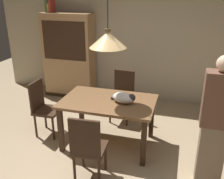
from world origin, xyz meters
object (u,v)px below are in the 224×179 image
object	(u,v)px
book_red_tall	(52,5)
person_standing	(215,124)
dining_table	(108,106)
cat_sleeping	(124,98)
pendant_lamp	(108,40)
book_green_slim	(48,6)
hutch_bookcase	(69,57)
chair_far_back	(123,94)
book_yellow_short	(50,8)
chair_near_front	(88,146)
chair_left_side	(43,106)

from	to	relation	value
book_red_tall	person_standing	distance (m)	4.08
dining_table	cat_sleeping	size ratio (longest dim) A/B	3.49
pendant_lamp	book_green_slim	bearing A→B (deg)	137.44
book_green_slim	book_red_tall	xyz separation A→B (m)	(0.11, 0.00, 0.01)
hutch_bookcase	book_green_slim	size ratio (longest dim) A/B	7.12
chair_far_back	cat_sleeping	xyz separation A→B (m)	(0.24, -0.89, 0.32)
book_yellow_short	book_red_tall	bearing A→B (deg)	0.00
book_green_slim	book_yellow_short	world-z (taller)	book_green_slim
book_green_slim	person_standing	world-z (taller)	book_green_slim
chair_near_front	book_red_tall	size ratio (longest dim) A/B	3.32
hutch_bookcase	book_green_slim	bearing A→B (deg)	179.80
cat_sleeping	book_yellow_short	world-z (taller)	book_yellow_short
chair_near_front	book_red_tall	xyz separation A→B (m)	(-1.77, 2.60, 1.48)
book_green_slim	chair_near_front	bearing A→B (deg)	-54.13
dining_table	chair_near_front	world-z (taller)	chair_near_front
chair_near_front	hutch_bookcase	size ratio (longest dim) A/B	0.50
book_yellow_short	chair_far_back	bearing A→B (deg)	-24.77
book_yellow_short	book_red_tall	world-z (taller)	book_red_tall
pendant_lamp	person_standing	size ratio (longest dim) A/B	0.78
book_green_slim	book_yellow_short	bearing A→B (deg)	0.00
person_standing	chair_far_back	bearing A→B (deg)	136.66
chair_near_front	book_green_slim	bearing A→B (deg)	125.87
cat_sleeping	book_yellow_short	xyz separation A→B (m)	(-2.07, 1.73, 1.11)
chair_near_front	book_yellow_short	world-z (taller)	book_yellow_short
chair_near_front	cat_sleeping	size ratio (longest dim) A/B	2.32
dining_table	chair_far_back	bearing A→B (deg)	89.70
chair_near_front	cat_sleeping	bearing A→B (deg)	74.36
chair_far_back	person_standing	bearing A→B (deg)	-43.34
chair_far_back	cat_sleeping	bearing A→B (deg)	-74.73
chair_far_back	hutch_bookcase	bearing A→B (deg)	149.74
chair_near_front	pendant_lamp	size ratio (longest dim) A/B	0.72
dining_table	hutch_bookcase	world-z (taller)	hutch_bookcase
hutch_bookcase	dining_table	bearing A→B (deg)	-50.09
chair_left_side	book_yellow_short	xyz separation A→B (m)	(-0.70, 1.72, 1.43)
book_green_slim	cat_sleeping	bearing A→B (deg)	-39.24
hutch_bookcase	chair_left_side	bearing A→B (deg)	-79.77
cat_sleeping	chair_far_back	bearing A→B (deg)	105.27
chair_far_back	person_standing	xyz separation A→B (m)	(1.45, -1.37, 0.33)
cat_sleeping	hutch_bookcase	size ratio (longest dim) A/B	0.22
dining_table	hutch_bookcase	xyz separation A→B (m)	(-1.44, 1.72, 0.24)
hutch_bookcase	book_yellow_short	bearing A→B (deg)	179.78
book_green_slim	dining_table	bearing A→B (deg)	-42.56
book_green_slim	person_standing	distance (m)	4.16
cat_sleeping	pendant_lamp	bearing A→B (deg)	177.34
pendant_lamp	chair_far_back	bearing A→B (deg)	89.70
chair_far_back	book_yellow_short	distance (m)	2.47
book_yellow_short	cat_sleeping	bearing A→B (deg)	-39.93
book_red_tall	person_standing	size ratio (longest dim) A/B	0.17
hutch_bookcase	book_red_tall	world-z (taller)	book_red_tall
chair_left_side	chair_near_front	distance (m)	1.43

